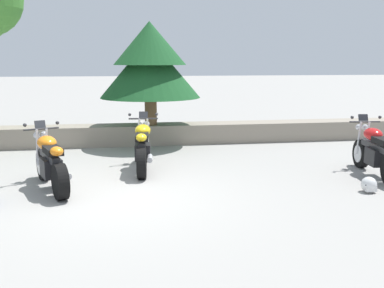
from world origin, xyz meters
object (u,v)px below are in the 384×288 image
at_px(motorcycle_orange_near_left, 50,163).
at_px(motorcycle_red_far_right, 376,152).
at_px(pine_tree_mid_right, 150,61).
at_px(rider_helmet, 369,185).
at_px(motorcycle_yellow_centre, 143,148).

relative_size(motorcycle_orange_near_left, motorcycle_red_far_right, 0.96).
bearing_deg(pine_tree_mid_right, rider_helmet, -55.17).
distance_m(motorcycle_orange_near_left, motorcycle_yellow_centre, 2.10).
relative_size(motorcycle_orange_near_left, pine_tree_mid_right, 0.70).
bearing_deg(motorcycle_yellow_centre, pine_tree_mid_right, 83.08).
xyz_separation_m(rider_helmet, pine_tree_mid_right, (-3.58, 5.14, 2.16)).
bearing_deg(pine_tree_mid_right, motorcycle_red_far_right, -43.50).
height_order(motorcycle_yellow_centre, pine_tree_mid_right, pine_tree_mid_right).
bearing_deg(motorcycle_red_far_right, rider_helmet, -124.78).
distance_m(motorcycle_yellow_centre, motorcycle_red_far_right, 4.82).
height_order(motorcycle_red_far_right, pine_tree_mid_right, pine_tree_mid_right).
distance_m(motorcycle_yellow_centre, pine_tree_mid_right, 3.41).
bearing_deg(motorcycle_red_far_right, motorcycle_orange_near_left, 179.54).
relative_size(motorcycle_orange_near_left, motorcycle_yellow_centre, 0.96).
bearing_deg(rider_helmet, motorcycle_orange_near_left, 168.97).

